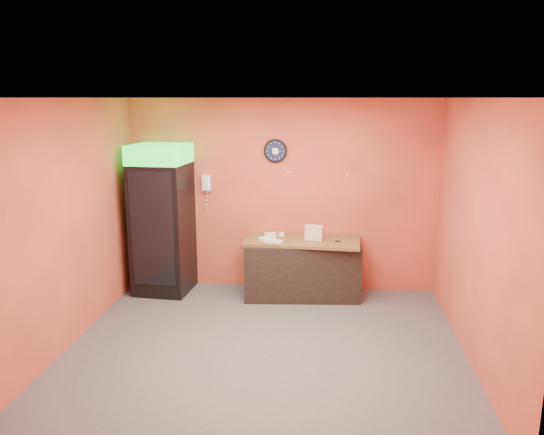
# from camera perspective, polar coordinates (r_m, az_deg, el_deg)

# --- Properties ---
(floor) EXTENTS (4.50, 4.50, 0.00)m
(floor) POSITION_cam_1_polar(r_m,az_deg,el_deg) (6.30, -0.71, -13.61)
(floor) COLOR #47474C
(floor) RESTS_ON ground
(back_wall) EXTENTS (4.50, 0.02, 2.80)m
(back_wall) POSITION_cam_1_polar(r_m,az_deg,el_deg) (7.76, 1.03, 2.37)
(back_wall) COLOR #D85F3D
(back_wall) RESTS_ON floor
(left_wall) EXTENTS (0.02, 4.00, 2.80)m
(left_wall) POSITION_cam_1_polar(r_m,az_deg,el_deg) (6.48, -20.92, -0.57)
(left_wall) COLOR #D85F3D
(left_wall) RESTS_ON floor
(right_wall) EXTENTS (0.02, 4.00, 2.80)m
(right_wall) POSITION_cam_1_polar(r_m,az_deg,el_deg) (5.98, 21.17, -1.64)
(right_wall) COLOR #D85F3D
(right_wall) RESTS_ON floor
(ceiling) EXTENTS (4.50, 4.00, 0.02)m
(ceiling) POSITION_cam_1_polar(r_m,az_deg,el_deg) (5.65, -0.79, 12.77)
(ceiling) COLOR white
(ceiling) RESTS_ON back_wall
(beverage_cooler) EXTENTS (0.81, 0.82, 2.16)m
(beverage_cooler) POSITION_cam_1_polar(r_m,az_deg,el_deg) (7.79, -11.77, -0.45)
(beverage_cooler) COLOR black
(beverage_cooler) RESTS_ON floor
(prep_counter) EXTENTS (1.67, 0.85, 0.81)m
(prep_counter) POSITION_cam_1_polar(r_m,az_deg,el_deg) (7.64, 3.24, -5.54)
(prep_counter) COLOR black
(prep_counter) RESTS_ON floor
(wall_clock) EXTENTS (0.34, 0.06, 0.34)m
(wall_clock) POSITION_cam_1_polar(r_m,az_deg,el_deg) (7.65, 0.37, 7.19)
(wall_clock) COLOR black
(wall_clock) RESTS_ON back_wall
(wall_phone) EXTENTS (0.12, 0.11, 0.23)m
(wall_phone) POSITION_cam_1_polar(r_m,az_deg,el_deg) (7.86, -7.07, 3.70)
(wall_phone) COLOR white
(wall_phone) RESTS_ON back_wall
(butcher_paper) EXTENTS (1.65, 0.85, 0.04)m
(butcher_paper) POSITION_cam_1_polar(r_m,az_deg,el_deg) (7.52, 3.28, -2.48)
(butcher_paper) COLOR brown
(butcher_paper) RESTS_ON prep_counter
(sub_roll_stack) EXTENTS (0.26, 0.14, 0.21)m
(sub_roll_stack) POSITION_cam_1_polar(r_m,az_deg,el_deg) (7.46, 4.54, -1.63)
(sub_roll_stack) COLOR beige
(sub_roll_stack) RESTS_ON butcher_paper
(wrapped_sandwich_left) EXTENTS (0.27, 0.21, 0.04)m
(wrapped_sandwich_left) POSITION_cam_1_polar(r_m,az_deg,el_deg) (7.48, -0.52, -2.24)
(wrapped_sandwich_left) COLOR white
(wrapped_sandwich_left) RESTS_ON butcher_paper
(wrapped_sandwich_mid) EXTENTS (0.27, 0.16, 0.04)m
(wrapped_sandwich_mid) POSITION_cam_1_polar(r_m,az_deg,el_deg) (7.33, 0.16, -2.56)
(wrapped_sandwich_mid) COLOR white
(wrapped_sandwich_mid) RESTS_ON butcher_paper
(wrapped_sandwich_right) EXTENTS (0.29, 0.15, 0.04)m
(wrapped_sandwich_right) POSITION_cam_1_polar(r_m,az_deg,el_deg) (7.67, 0.26, -1.84)
(wrapped_sandwich_right) COLOR white
(wrapped_sandwich_right) RESTS_ON butcher_paper
(kitchen_tool) EXTENTS (0.06, 0.06, 0.06)m
(kitchen_tool) POSITION_cam_1_polar(r_m,az_deg,el_deg) (7.62, 0.59, -1.87)
(kitchen_tool) COLOR silver
(kitchen_tool) RESTS_ON butcher_paper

